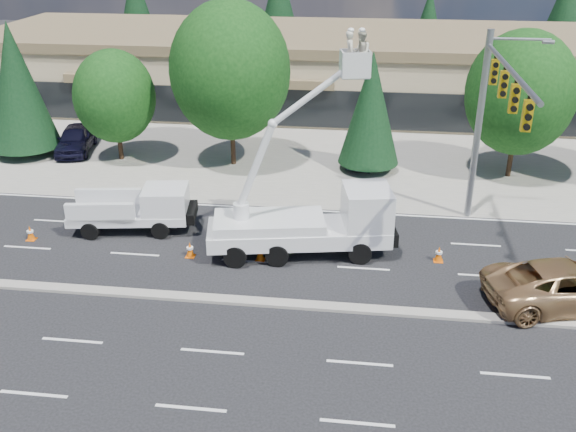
# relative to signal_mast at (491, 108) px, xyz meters

# --- Properties ---
(ground) EXTENTS (140.00, 140.00, 0.00)m
(ground) POSITION_rel_signal_mast_xyz_m (-10.03, -7.04, -6.06)
(ground) COLOR black
(ground) RESTS_ON ground
(concrete_apron) EXTENTS (140.00, 22.00, 0.01)m
(concrete_apron) POSITION_rel_signal_mast_xyz_m (-10.03, 12.96, -6.05)
(concrete_apron) COLOR gray
(concrete_apron) RESTS_ON ground
(road_median) EXTENTS (120.00, 0.55, 0.12)m
(road_median) POSITION_rel_signal_mast_xyz_m (-10.03, -7.04, -6.00)
(road_median) COLOR gray
(road_median) RESTS_ON ground
(strip_mall) EXTENTS (50.40, 15.40, 5.50)m
(strip_mall) POSITION_rel_signal_mast_xyz_m (-10.03, 22.93, -3.23)
(strip_mall) COLOR tan
(strip_mall) RESTS_ON ground
(tree_front_b) EXTENTS (4.13, 4.13, 8.14)m
(tree_front_b) POSITION_rel_signal_mast_xyz_m (-26.03, 7.96, -1.69)
(tree_front_b) COLOR #332114
(tree_front_b) RESTS_ON ground
(tree_front_c) EXTENTS (4.79, 4.79, 6.65)m
(tree_front_c) POSITION_rel_signal_mast_xyz_m (-20.03, 7.96, -2.17)
(tree_front_c) COLOR #332114
(tree_front_c) RESTS_ON ground
(tree_front_d) EXTENTS (6.87, 6.87, 9.53)m
(tree_front_d) POSITION_rel_signal_mast_xyz_m (-13.03, 7.96, -0.48)
(tree_front_d) COLOR #332114
(tree_front_d) RESTS_ON ground
(tree_front_e) EXTENTS (3.50, 3.50, 6.90)m
(tree_front_e) POSITION_rel_signal_mast_xyz_m (-5.03, 7.96, -2.36)
(tree_front_e) COLOR #332114
(tree_front_e) RESTS_ON ground
(tree_front_f) EXTENTS (5.94, 5.94, 8.24)m
(tree_front_f) POSITION_rel_signal_mast_xyz_m (2.97, 7.96, -1.24)
(tree_front_f) COLOR #332114
(tree_front_f) RESTS_ON ground
(tree_back_a) EXTENTS (4.81, 4.81, 9.48)m
(tree_back_a) POSITION_rel_signal_mast_xyz_m (-28.03, 34.96, -0.97)
(tree_back_a) COLOR #332114
(tree_back_a) RESTS_ON ground
(tree_back_b) EXTENTS (5.16, 5.16, 10.17)m
(tree_back_b) POSITION_rel_signal_mast_xyz_m (-14.03, 34.96, -0.60)
(tree_back_b) COLOR #332114
(tree_back_b) RESTS_ON ground
(tree_back_c) EXTENTS (3.92, 3.92, 7.73)m
(tree_back_c) POSITION_rel_signal_mast_xyz_m (-0.03, 34.96, -1.91)
(tree_back_c) COLOR #332114
(tree_back_c) RESTS_ON ground
(tree_back_d) EXTENTS (5.11, 5.11, 10.07)m
(tree_back_d) POSITION_rel_signal_mast_xyz_m (11.97, 34.96, -0.66)
(tree_back_d) COLOR #332114
(tree_back_d) RESTS_ON ground
(signal_mast) EXTENTS (2.76, 10.16, 9.00)m
(signal_mast) POSITION_rel_signal_mast_xyz_m (0.00, 0.00, 0.00)
(signal_mast) COLOR gray
(signal_mast) RESTS_ON ground
(utility_pickup) EXTENTS (5.74, 2.83, 2.11)m
(utility_pickup) POSITION_rel_signal_mast_xyz_m (-15.63, -1.43, -5.19)
(utility_pickup) COLOR white
(utility_pickup) RESTS_ON ground
(bucket_truck) EXTENTS (8.16, 3.77, 9.63)m
(bucket_truck) POSITION_rel_signal_mast_xyz_m (-7.18, -2.67, -4.00)
(bucket_truck) COLOR white
(bucket_truck) RESTS_ON ground
(traffic_cone_a) EXTENTS (0.40, 0.40, 0.70)m
(traffic_cone_a) POSITION_rel_signal_mast_xyz_m (-20.22, -3.07, -5.72)
(traffic_cone_a) COLOR #E85D07
(traffic_cone_a) RESTS_ON ground
(traffic_cone_b) EXTENTS (0.40, 0.40, 0.70)m
(traffic_cone_b) POSITION_rel_signal_mast_xyz_m (-12.55, -3.73, -5.72)
(traffic_cone_b) COLOR #E85D07
(traffic_cone_b) RESTS_ON ground
(traffic_cone_c) EXTENTS (0.40, 0.40, 0.70)m
(traffic_cone_c) POSITION_rel_signal_mast_xyz_m (-9.47, -3.64, -5.72)
(traffic_cone_c) COLOR #E85D07
(traffic_cone_c) RESTS_ON ground
(traffic_cone_d) EXTENTS (0.40, 0.40, 0.70)m
(traffic_cone_d) POSITION_rel_signal_mast_xyz_m (-1.85, -2.79, -5.72)
(traffic_cone_d) COLOR #E85D07
(traffic_cone_d) RESTS_ON ground
(minivan) EXTENTS (6.70, 4.28, 1.72)m
(minivan) POSITION_rel_signal_mast_xyz_m (2.62, -5.65, -5.20)
(minivan) COLOR tan
(minivan) RESTS_ON ground
(parked_car_west) EXTENTS (2.88, 5.13, 1.65)m
(parked_car_west) POSITION_rel_signal_mast_xyz_m (-23.32, 8.96, -5.23)
(parked_car_west) COLOR black
(parked_car_west) RESTS_ON ground
(parked_car_east) EXTENTS (2.40, 4.35, 1.36)m
(parked_car_east) POSITION_rel_signal_mast_xyz_m (-5.10, 8.96, -5.38)
(parked_car_east) COLOR black
(parked_car_east) RESTS_ON ground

